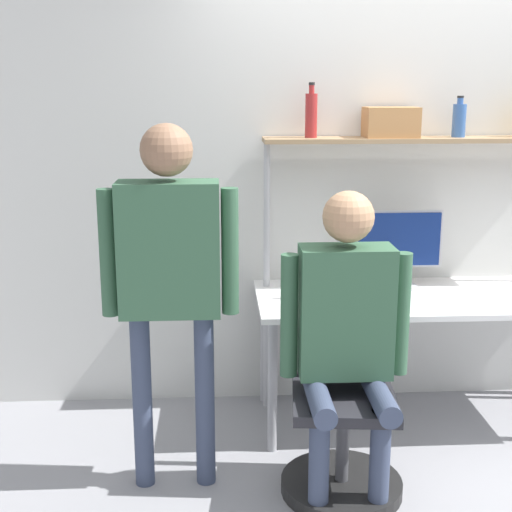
% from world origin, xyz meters
% --- Properties ---
extents(ground_plane, '(12.00, 12.00, 0.00)m').
position_xyz_m(ground_plane, '(0.00, 0.00, 0.00)').
color(ground_plane, gray).
extents(wall_back, '(8.00, 0.06, 2.70)m').
position_xyz_m(wall_back, '(0.00, 0.77, 1.35)').
color(wall_back, silver).
rests_on(wall_back, ground_plane).
extents(desk, '(1.81, 0.72, 0.73)m').
position_xyz_m(desk, '(0.00, 0.38, 0.66)').
color(desk, white).
rests_on(desk, ground_plane).
extents(shelf_unit, '(1.72, 0.24, 1.56)m').
position_xyz_m(shelf_unit, '(0.00, 0.60, 1.33)').
color(shelf_unit, '#997A56').
rests_on(shelf_unit, ground_plane).
extents(monitor, '(0.48, 0.23, 0.44)m').
position_xyz_m(monitor, '(-0.11, 0.55, 0.97)').
color(monitor, '#B7B7BC').
rests_on(monitor, desk).
extents(laptop, '(0.31, 0.23, 0.24)m').
position_xyz_m(laptop, '(-0.51, 0.29, 0.79)').
color(laptop, '#BCBCC1').
rests_on(laptop, desk).
extents(cell_phone, '(0.07, 0.15, 0.01)m').
position_xyz_m(cell_phone, '(-0.23, 0.24, 0.73)').
color(cell_phone, silver).
rests_on(cell_phone, desk).
extents(office_chair, '(0.56, 0.56, 0.93)m').
position_xyz_m(office_chair, '(-0.55, -0.28, 0.29)').
color(office_chair, black).
rests_on(office_chair, ground_plane).
extents(person_seated, '(0.57, 0.47, 1.40)m').
position_xyz_m(person_seated, '(-0.56, -0.33, 0.83)').
color(person_seated, '#38425B').
rests_on(person_seated, ground_plane).
extents(person_standing, '(0.61, 0.23, 1.68)m').
position_xyz_m(person_standing, '(-1.33, -0.20, 1.08)').
color(person_standing, '#38425B').
rests_on(person_standing, ground_plane).
extents(bottle_blue, '(0.07, 0.07, 0.22)m').
position_xyz_m(bottle_blue, '(0.20, 0.60, 1.65)').
color(bottle_blue, '#335999').
rests_on(bottle_blue, shelf_unit).
extents(bottle_red, '(0.06, 0.06, 0.29)m').
position_xyz_m(bottle_red, '(-0.61, 0.60, 1.68)').
color(bottle_red, maroon).
rests_on(bottle_red, shelf_unit).
extents(storage_box, '(0.28, 0.20, 0.16)m').
position_xyz_m(storage_box, '(-0.17, 0.60, 1.64)').
color(storage_box, '#B27A47').
rests_on(storage_box, shelf_unit).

